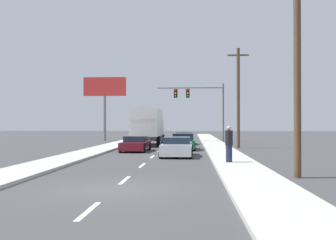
# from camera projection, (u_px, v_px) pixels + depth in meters

# --- Properties ---
(ground_plane) EXTENTS (140.00, 140.00, 0.00)m
(ground_plane) POSITION_uv_depth(u_px,v_px,m) (166.00, 145.00, 37.17)
(ground_plane) COLOR #3D3D3F
(sidewalk_right) EXTENTS (2.27, 80.00, 0.14)m
(sidewalk_right) POSITION_uv_depth(u_px,v_px,m) (218.00, 148.00, 31.89)
(sidewalk_right) COLOR #B2AFA8
(sidewalk_right) RESTS_ON ground_plane
(sidewalk_left) EXTENTS (2.27, 80.00, 0.14)m
(sidewalk_left) POSITION_uv_depth(u_px,v_px,m) (107.00, 147.00, 32.46)
(sidewalk_left) COLOR #B2AFA8
(sidewalk_left) RESTS_ON ground_plane
(lane_markings) EXTENTS (0.14, 62.00, 0.01)m
(lane_markings) POSITION_uv_depth(u_px,v_px,m) (164.00, 147.00, 34.12)
(lane_markings) COLOR silver
(lane_markings) RESTS_ON ground_plane
(box_truck) EXTENTS (2.66, 7.87, 3.43)m
(box_truck) POSITION_uv_depth(u_px,v_px,m) (148.00, 125.00, 36.58)
(box_truck) COLOR white
(box_truck) RESTS_ON ground_plane
(car_maroon) EXTENTS (1.98, 4.25, 1.15)m
(car_maroon) POSITION_uv_depth(u_px,v_px,m) (136.00, 144.00, 29.01)
(car_maroon) COLOR maroon
(car_maroon) RESTS_ON ground_plane
(car_black) EXTENTS (1.96, 4.03, 1.22)m
(car_black) POSITION_uv_depth(u_px,v_px,m) (184.00, 139.00, 38.68)
(car_black) COLOR black
(car_black) RESTS_ON ground_plane
(car_green) EXTENTS (1.91, 4.21, 1.32)m
(car_green) POSITION_uv_depth(u_px,v_px,m) (183.00, 142.00, 30.78)
(car_green) COLOR #196B38
(car_green) RESTS_ON ground_plane
(car_white) EXTENTS (2.03, 4.43, 1.23)m
(car_white) POSITION_uv_depth(u_px,v_px,m) (177.00, 147.00, 24.50)
(car_white) COLOR white
(car_white) RESTS_ON ground_plane
(traffic_signal_mast) EXTENTS (7.65, 0.69, 6.66)m
(traffic_signal_mast) POSITION_uv_depth(u_px,v_px,m) (196.00, 98.00, 43.94)
(traffic_signal_mast) COLOR #595B56
(traffic_signal_mast) RESTS_ON ground_plane
(utility_pole_near) EXTENTS (1.80, 0.28, 8.13)m
(utility_pole_near) POSITION_uv_depth(u_px,v_px,m) (297.00, 69.00, 14.80)
(utility_pole_near) COLOR brown
(utility_pole_near) RESTS_ON ground_plane
(utility_pole_mid) EXTENTS (1.80, 0.28, 8.55)m
(utility_pole_mid) POSITION_uv_depth(u_px,v_px,m) (238.00, 96.00, 32.91)
(utility_pole_mid) COLOR brown
(utility_pole_mid) RESTS_ON ground_plane
(roadside_billboard) EXTENTS (5.28, 0.36, 7.80)m
(roadside_billboard) POSITION_uv_depth(u_px,v_px,m) (105.00, 94.00, 47.30)
(roadside_billboard) COLOR slate
(roadside_billboard) RESTS_ON ground_plane
(pedestrian_near_corner) EXTENTS (0.38, 0.38, 1.83)m
(pedestrian_near_corner) POSITION_uv_depth(u_px,v_px,m) (229.00, 144.00, 19.43)
(pedestrian_near_corner) COLOR #1E233F
(pedestrian_near_corner) RESTS_ON sidewalk_right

